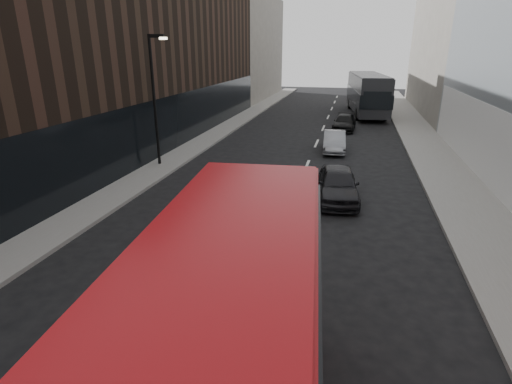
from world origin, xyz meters
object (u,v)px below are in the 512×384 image
Objects in this scene: street_lamp at (155,92)px; car_a at (338,184)px; car_c at (345,123)px; car_b at (334,141)px; grey_bus at (367,93)px.

street_lamp is 1.61× the size of car_a.
car_c is at bearing 85.09° from car_a.
car_c is (-0.21, 16.66, -0.12)m from car_a.
street_lamp reaches higher than car_c.
street_lamp is 11.80m from car_b.
grey_bus is at bearing 62.45° from street_lamp.
car_a is 9.12m from car_b.
car_c is (9.97, 13.54, -3.56)m from street_lamp.
car_a reaches higher than car_c.
car_a is 1.09× the size of car_b.
street_lamp is 0.55× the size of grey_bus.
grey_bus is 2.95× the size of car_c.
car_b is (9.54, 5.98, -3.52)m from street_lamp.
car_a is at bearing -89.49° from car_b.
street_lamp is at bearing -123.20° from car_c.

